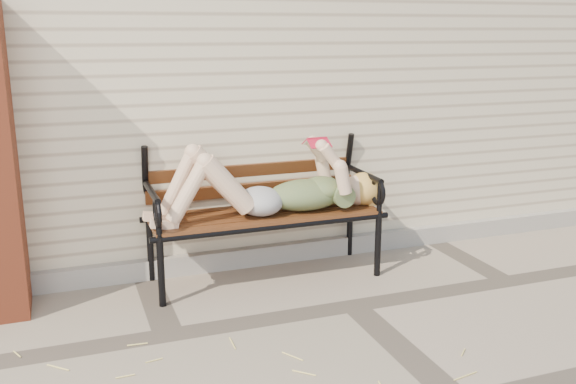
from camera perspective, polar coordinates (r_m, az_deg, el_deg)
name	(u,v)px	position (r m, az deg, el deg)	size (l,w,h in m)	color
ground	(354,306)	(4.42, 5.88, -10.02)	(80.00, 80.00, 0.00)	gray
house_wall	(233,60)	(6.86, -4.94, 11.63)	(8.00, 4.00, 3.00)	beige
foundation_strip	(302,250)	(5.22, 1.26, -5.18)	(8.00, 0.10, 0.15)	gray
garden_bench	(260,188)	(4.77, -2.52, 0.35)	(1.84, 0.73, 1.19)	black
reading_woman	(268,187)	(4.63, -1.80, 0.44)	(1.74, 0.39, 0.55)	#0B474F
straw_scatter	(251,373)	(3.62, -3.30, -15.79)	(3.06, 1.42, 0.01)	#E4CF6F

